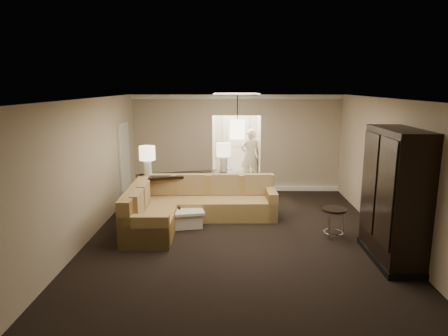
{
  "coord_description": "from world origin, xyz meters",
  "views": [
    {
      "loc": [
        -0.14,
        -7.5,
        3.05
      ],
      "look_at": [
        -0.31,
        1.2,
        1.24
      ],
      "focal_mm": 32.0,
      "sensor_mm": 36.0,
      "label": 1
    }
  ],
  "objects_px": {
    "drink_table": "(334,217)",
    "sectional_sofa": "(189,206)",
    "coffee_table": "(181,216)",
    "person": "(250,153)",
    "console_table": "(187,189)",
    "armoire": "(395,199)"
  },
  "relations": [
    {
      "from": "sectional_sofa",
      "to": "coffee_table",
      "type": "bearing_deg",
      "value": -141.74
    },
    {
      "from": "person",
      "to": "armoire",
      "type": "bearing_deg",
      "value": 100.78
    },
    {
      "from": "console_table",
      "to": "armoire",
      "type": "relative_size",
      "value": 1.06
    },
    {
      "from": "coffee_table",
      "to": "armoire",
      "type": "xyz_separation_m",
      "value": [
        3.95,
        -1.79,
        0.93
      ]
    },
    {
      "from": "sectional_sofa",
      "to": "armoire",
      "type": "bearing_deg",
      "value": -28.87
    },
    {
      "from": "console_table",
      "to": "drink_table",
      "type": "distance_m",
      "value": 3.63
    },
    {
      "from": "drink_table",
      "to": "console_table",
      "type": "bearing_deg",
      "value": 151.21
    },
    {
      "from": "drink_table",
      "to": "person",
      "type": "height_order",
      "value": "person"
    },
    {
      "from": "console_table",
      "to": "armoire",
      "type": "bearing_deg",
      "value": -52.38
    },
    {
      "from": "console_table",
      "to": "person",
      "type": "bearing_deg",
      "value": 42.5
    },
    {
      "from": "console_table",
      "to": "coffee_table",
      "type": "bearing_deg",
      "value": -108.6
    },
    {
      "from": "coffee_table",
      "to": "console_table",
      "type": "relative_size",
      "value": 0.45
    },
    {
      "from": "armoire",
      "to": "coffee_table",
      "type": "bearing_deg",
      "value": 155.64
    },
    {
      "from": "sectional_sofa",
      "to": "drink_table",
      "type": "xyz_separation_m",
      "value": [
        3.04,
        -0.89,
        0.05
      ]
    },
    {
      "from": "console_table",
      "to": "armoire",
      "type": "distance_m",
      "value": 4.85
    },
    {
      "from": "coffee_table",
      "to": "armoire",
      "type": "height_order",
      "value": "armoire"
    },
    {
      "from": "sectional_sofa",
      "to": "coffee_table",
      "type": "xyz_separation_m",
      "value": [
        -0.17,
        -0.14,
        -0.19
      ]
    },
    {
      "from": "coffee_table",
      "to": "person",
      "type": "height_order",
      "value": "person"
    },
    {
      "from": "sectional_sofa",
      "to": "console_table",
      "type": "xyz_separation_m",
      "value": [
        -0.14,
        0.86,
        0.17
      ]
    },
    {
      "from": "drink_table",
      "to": "sectional_sofa",
      "type": "bearing_deg",
      "value": 163.74
    },
    {
      "from": "coffee_table",
      "to": "drink_table",
      "type": "bearing_deg",
      "value": -13.1
    },
    {
      "from": "coffee_table",
      "to": "drink_table",
      "type": "xyz_separation_m",
      "value": [
        3.2,
        -0.75,
        0.25
      ]
    }
  ]
}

